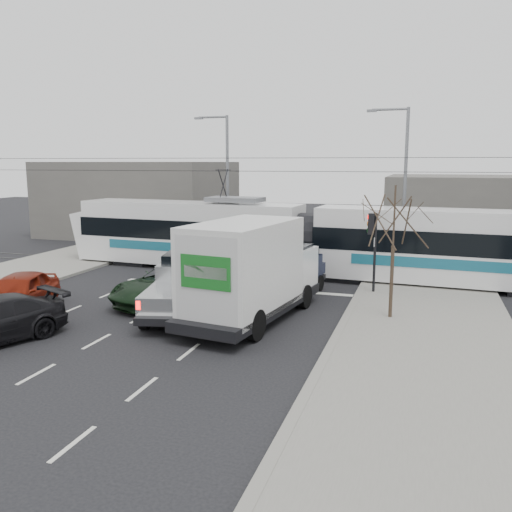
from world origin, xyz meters
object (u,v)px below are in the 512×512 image
(street_lamp_near, at_px, (402,178))
(red_car, at_px, (18,293))
(traffic_signal, at_px, (373,235))
(bare_tree, at_px, (394,222))
(green_car, at_px, (171,285))
(tram, at_px, (308,239))
(silver_pickup, at_px, (185,284))
(navy_pickup, at_px, (294,273))
(street_lamp_far, at_px, (225,175))
(box_truck, at_px, (251,272))

(street_lamp_near, height_order, red_car, street_lamp_near)
(traffic_signal, height_order, red_car, traffic_signal)
(bare_tree, height_order, traffic_signal, bare_tree)
(street_lamp_near, relative_size, green_car, 1.58)
(tram, relative_size, silver_pickup, 4.14)
(bare_tree, distance_m, green_car, 9.67)
(traffic_signal, xyz_separation_m, tram, (-3.62, 3.23, -0.77))
(tram, height_order, navy_pickup, tram)
(tram, height_order, silver_pickup, tram)
(street_lamp_far, distance_m, tram, 9.94)
(street_lamp_near, bearing_deg, tram, -136.20)
(green_car, bearing_deg, bare_tree, 19.34)
(street_lamp_far, height_order, red_car, street_lamp_far)
(box_truck, distance_m, red_car, 9.48)
(tram, distance_m, navy_pickup, 4.44)
(traffic_signal, relative_size, tram, 0.13)
(traffic_signal, distance_m, street_lamp_near, 7.91)
(silver_pickup, relative_size, box_truck, 0.82)
(street_lamp_far, bearing_deg, street_lamp_near, -9.87)
(navy_pickup, bearing_deg, green_car, -140.90)
(bare_tree, bearing_deg, street_lamp_near, 91.42)
(box_truck, height_order, green_car, box_truck)
(silver_pickup, height_order, red_car, silver_pickup)
(tram, distance_m, green_car, 8.60)
(navy_pickup, xyz_separation_m, green_car, (-4.73, -2.94, -0.20))
(bare_tree, distance_m, red_car, 15.00)
(street_lamp_far, relative_size, silver_pickup, 1.36)
(green_car, height_order, red_car, red_car)
(bare_tree, relative_size, street_lamp_far, 0.56)
(street_lamp_near, bearing_deg, bare_tree, -88.58)
(street_lamp_far, xyz_separation_m, box_truck, (6.73, -15.11, -3.21))
(silver_pickup, bearing_deg, traffic_signal, 23.91)
(tram, bearing_deg, navy_pickup, -82.77)
(traffic_signal, xyz_separation_m, silver_pickup, (-6.87, -5.20, -1.60))
(tram, bearing_deg, silver_pickup, -107.57)
(box_truck, bearing_deg, street_lamp_near, 78.58)
(street_lamp_near, distance_m, street_lamp_far, 11.67)
(navy_pickup, height_order, green_car, navy_pickup)
(silver_pickup, xyz_separation_m, navy_pickup, (3.53, 4.10, -0.15))
(tram, bearing_deg, box_truck, -88.46)
(green_car, distance_m, red_car, 6.09)
(bare_tree, relative_size, navy_pickup, 1.01)
(traffic_signal, bearing_deg, street_lamp_near, 83.59)
(street_lamp_far, relative_size, box_truck, 1.12)
(navy_pickup, bearing_deg, street_lamp_far, 131.86)
(street_lamp_far, height_order, box_truck, street_lamp_far)
(green_car, bearing_deg, navy_pickup, 50.95)
(green_car, bearing_deg, street_lamp_far, 119.93)
(navy_pickup, relative_size, green_car, 0.87)
(traffic_signal, height_order, silver_pickup, traffic_signal)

